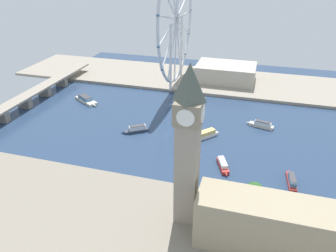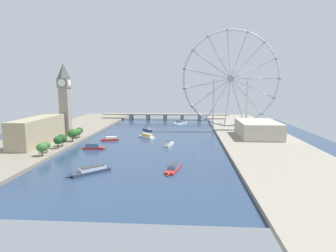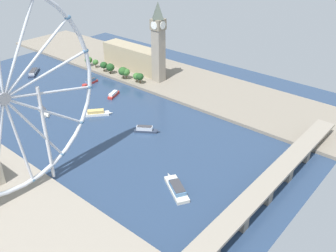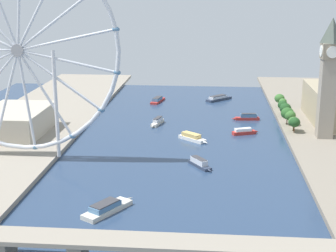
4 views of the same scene
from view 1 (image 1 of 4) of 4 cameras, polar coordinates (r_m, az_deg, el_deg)
ground_plane at (r=276.47m, az=8.10°, el=-1.21°), size 417.68×417.68×0.00m
riverbank_left at (r=177.69m, az=1.41°, el=-19.48°), size 90.00×520.00×3.00m
riverbank_right at (r=388.83m, az=11.03°, el=7.42°), size 90.00×520.00×3.00m
clock_tower at (r=161.37m, az=3.44°, el=-3.51°), size 13.75×13.75×87.34m
parliament_block at (r=171.35m, az=19.33°, el=-16.40°), size 22.00×82.70×27.67m
tree_row_embankment at (r=197.89m, az=18.91°, el=-11.73°), size 11.99×97.09×13.90m
ferris_wheel at (r=357.30m, az=1.50°, el=17.90°), size 131.78×3.20×135.11m
riverside_hall at (r=387.50m, az=9.97°, el=9.13°), size 45.01×66.04×18.56m
river_bridge at (r=345.82m, az=-23.67°, el=4.25°), size 229.68×14.24×11.63m
tour_boat_1 at (r=268.31m, az=6.46°, el=-1.49°), size 23.23×20.96×5.45m
tour_boat_2 at (r=276.10m, az=-5.50°, el=-0.54°), size 16.31×21.61×5.58m
tour_boat_3 at (r=342.62m, az=-14.03°, el=4.46°), size 23.04×32.30×5.63m
tour_boat_4 at (r=293.25m, az=15.83°, el=0.24°), size 9.50×24.46×5.80m
tour_boat_6 at (r=232.64m, az=9.50°, el=-6.72°), size 21.55×11.29×4.99m
tour_boat_7 at (r=229.48m, az=20.62°, el=-8.78°), size 24.21×6.42×5.76m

